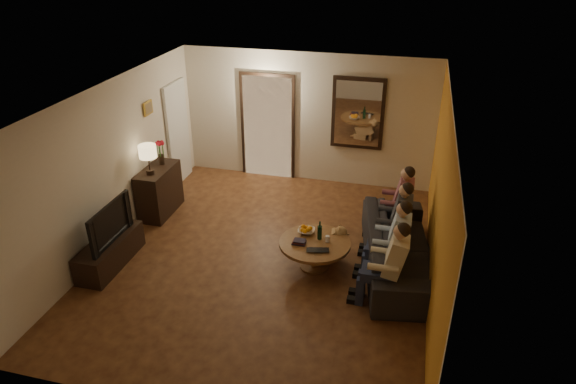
% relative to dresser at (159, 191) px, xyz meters
% --- Properties ---
extents(floor, '(5.00, 6.00, 0.01)m').
position_rel_dresser_xyz_m(floor, '(2.25, -0.94, -0.43)').
color(floor, '#432012').
rests_on(floor, ground).
extents(ceiling, '(5.00, 6.00, 0.01)m').
position_rel_dresser_xyz_m(ceiling, '(2.25, -0.94, 2.17)').
color(ceiling, white).
rests_on(ceiling, back_wall).
extents(back_wall, '(5.00, 0.02, 2.60)m').
position_rel_dresser_xyz_m(back_wall, '(2.25, 2.06, 0.87)').
color(back_wall, beige).
rests_on(back_wall, floor).
extents(front_wall, '(5.00, 0.02, 2.60)m').
position_rel_dresser_xyz_m(front_wall, '(2.25, -3.94, 0.87)').
color(front_wall, beige).
rests_on(front_wall, floor).
extents(left_wall, '(0.02, 6.00, 2.60)m').
position_rel_dresser_xyz_m(left_wall, '(-0.25, -0.94, 0.87)').
color(left_wall, beige).
rests_on(left_wall, floor).
extents(right_wall, '(0.02, 6.00, 2.60)m').
position_rel_dresser_xyz_m(right_wall, '(4.75, -0.94, 0.87)').
color(right_wall, beige).
rests_on(right_wall, floor).
extents(orange_accent, '(0.01, 6.00, 2.60)m').
position_rel_dresser_xyz_m(orange_accent, '(4.74, -0.94, 0.87)').
color(orange_accent, '#C78822').
rests_on(orange_accent, right_wall).
extents(kitchen_doorway, '(1.00, 0.06, 2.10)m').
position_rel_dresser_xyz_m(kitchen_doorway, '(1.45, 2.04, 0.62)').
color(kitchen_doorway, '#FFE0A5').
rests_on(kitchen_doorway, floor).
extents(door_trim, '(1.12, 0.04, 2.22)m').
position_rel_dresser_xyz_m(door_trim, '(1.45, 2.03, 0.62)').
color(door_trim, black).
rests_on(door_trim, floor).
extents(fridge_glimpse, '(0.45, 0.03, 1.70)m').
position_rel_dresser_xyz_m(fridge_glimpse, '(1.70, 2.04, 0.47)').
color(fridge_glimpse, silver).
rests_on(fridge_glimpse, floor).
extents(mirror_frame, '(1.00, 0.05, 1.40)m').
position_rel_dresser_xyz_m(mirror_frame, '(3.25, 2.02, 1.07)').
color(mirror_frame, black).
rests_on(mirror_frame, back_wall).
extents(mirror_glass, '(0.86, 0.02, 1.26)m').
position_rel_dresser_xyz_m(mirror_glass, '(3.25, 1.99, 1.07)').
color(mirror_glass, white).
rests_on(mirror_glass, back_wall).
extents(white_door, '(0.06, 0.85, 2.04)m').
position_rel_dresser_xyz_m(white_door, '(-0.21, 1.36, 0.59)').
color(white_door, white).
rests_on(white_door, floor).
extents(framed_art, '(0.03, 0.28, 0.24)m').
position_rel_dresser_xyz_m(framed_art, '(-0.22, 0.36, 1.42)').
color(framed_art, '#B28C33').
rests_on(framed_art, left_wall).
extents(art_canvas, '(0.01, 0.22, 0.18)m').
position_rel_dresser_xyz_m(art_canvas, '(-0.21, 0.36, 1.42)').
color(art_canvas, brown).
rests_on(art_canvas, left_wall).
extents(dresser, '(0.45, 0.98, 0.87)m').
position_rel_dresser_xyz_m(dresser, '(0.00, 0.00, 0.00)').
color(dresser, black).
rests_on(dresser, floor).
extents(table_lamp, '(0.30, 0.30, 0.54)m').
position_rel_dresser_xyz_m(table_lamp, '(0.00, -0.22, 0.70)').
color(table_lamp, beige).
rests_on(table_lamp, dresser).
extents(flower_vase, '(0.14, 0.14, 0.44)m').
position_rel_dresser_xyz_m(flower_vase, '(0.00, 0.22, 0.65)').
color(flower_vase, red).
rests_on(flower_vase, dresser).
extents(tv_stand, '(0.45, 1.30, 0.43)m').
position_rel_dresser_xyz_m(tv_stand, '(0.00, -1.69, -0.22)').
color(tv_stand, black).
rests_on(tv_stand, floor).
extents(tv, '(1.06, 0.14, 0.61)m').
position_rel_dresser_xyz_m(tv, '(0.00, -1.69, 0.30)').
color(tv, black).
rests_on(tv, tv_stand).
extents(sofa, '(2.62, 1.37, 0.73)m').
position_rel_dresser_xyz_m(sofa, '(4.29, -0.71, -0.07)').
color(sofa, black).
rests_on(sofa, floor).
extents(person_a, '(0.60, 0.40, 1.20)m').
position_rel_dresser_xyz_m(person_a, '(4.19, -1.61, 0.17)').
color(person_a, tan).
rests_on(person_a, sofa).
extents(person_b, '(0.60, 0.40, 1.20)m').
position_rel_dresser_xyz_m(person_b, '(4.19, -1.01, 0.17)').
color(person_b, tan).
rests_on(person_b, sofa).
extents(person_c, '(0.60, 0.40, 1.20)m').
position_rel_dresser_xyz_m(person_c, '(4.19, -0.41, 0.17)').
color(person_c, tan).
rests_on(person_c, sofa).
extents(person_d, '(0.60, 0.40, 1.20)m').
position_rel_dresser_xyz_m(person_d, '(4.19, 0.19, 0.17)').
color(person_d, tan).
rests_on(person_d, sofa).
extents(dog, '(0.59, 0.31, 0.56)m').
position_rel_dresser_xyz_m(dog, '(3.17, -0.65, -0.15)').
color(dog, '#976245').
rests_on(dog, floor).
extents(coffee_table, '(1.19, 1.19, 0.45)m').
position_rel_dresser_xyz_m(coffee_table, '(3.05, -1.00, -0.21)').
color(coffee_table, brown).
rests_on(coffee_table, floor).
extents(bowl, '(0.26, 0.26, 0.06)m').
position_rel_dresser_xyz_m(bowl, '(2.87, -0.78, 0.05)').
color(bowl, white).
rests_on(bowl, coffee_table).
extents(oranges, '(0.20, 0.20, 0.08)m').
position_rel_dresser_xyz_m(oranges, '(2.87, -0.78, 0.12)').
color(oranges, orange).
rests_on(oranges, bowl).
extents(wine_bottle, '(0.07, 0.07, 0.31)m').
position_rel_dresser_xyz_m(wine_bottle, '(3.10, -0.90, 0.17)').
color(wine_bottle, black).
rests_on(wine_bottle, coffee_table).
extents(wine_glass, '(0.06, 0.06, 0.10)m').
position_rel_dresser_xyz_m(wine_glass, '(3.23, -0.95, 0.07)').
color(wine_glass, silver).
rests_on(wine_glass, coffee_table).
extents(book_stack, '(0.20, 0.15, 0.07)m').
position_rel_dresser_xyz_m(book_stack, '(2.83, -1.10, 0.05)').
color(book_stack, black).
rests_on(book_stack, coffee_table).
extents(laptop, '(0.37, 0.28, 0.03)m').
position_rel_dresser_xyz_m(laptop, '(3.15, -1.28, 0.03)').
color(laptop, black).
rests_on(laptop, coffee_table).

